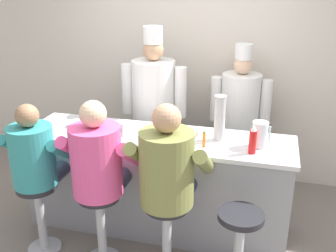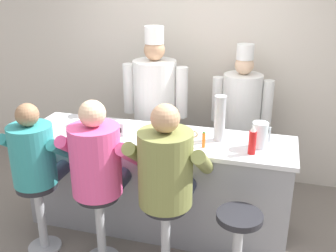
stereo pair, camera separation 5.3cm
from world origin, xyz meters
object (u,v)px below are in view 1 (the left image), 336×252
Objects in this scene: ketchup_bottle_red at (253,140)px; cup_stack_steel at (220,118)px; water_pitcher_clear at (260,134)px; cook_in_whites_near at (154,104)px; cereal_bowl at (76,124)px; breakfast_plate at (89,131)px; coffee_mug_tan at (188,134)px; hot_sauce_bottle_orange at (204,140)px; napkin_dispenser_chrome at (119,129)px; diner_seated_pink at (99,165)px; mustard_bottle_yellow at (161,134)px; diner_seated_teal at (35,161)px; empty_stool_round at (239,238)px; diner_seated_olive at (168,172)px; cook_in_whites_far at (240,113)px.

cup_stack_steel is at bearing 145.28° from ketchup_bottle_red.
cook_in_whites_near reaches higher than water_pitcher_clear.
cook_in_whites_near reaches higher than cereal_bowl.
breakfast_plate is 0.62× the size of cup_stack_steel.
coffee_mug_tan is (-0.58, 0.16, -0.07)m from ketchup_bottle_red.
hot_sauce_bottle_orange is 1.02× the size of cereal_bowl.
diner_seated_pink is at bearing -87.89° from napkin_dispenser_chrome.
coffee_mug_tan is 0.93m from cook_in_whites_near.
cup_stack_steel is (0.27, 0.06, 0.16)m from coffee_mug_tan.
mustard_bottle_yellow is 0.98m from cereal_bowl.
diner_seated_pink is at bearing 0.42° from diner_seated_teal.
cook_in_whites_near is at bearing 126.67° from coffee_mug_tan.
cook_in_whites_near reaches higher than empty_stool_round.
cook_in_whites_near is (-0.55, 0.74, 0.00)m from coffee_mug_tan.
cereal_bowl is 0.52m from napkin_dispenser_chrome.
ketchup_bottle_red is at bearing -38.48° from cook_in_whites_near.
diner_seated_olive reaches higher than hot_sauce_bottle_orange.
diner_seated_olive reaches higher than water_pitcher_clear.
ketchup_bottle_red is at bearing 35.73° from diner_seated_olive.
hot_sauce_bottle_orange is 0.56× the size of breakfast_plate.
ketchup_bottle_red is at bearing -3.34° from napkin_dispenser_chrome.
diner_seated_teal is at bearing -155.90° from cup_stack_steel.
hot_sauce_bottle_orange is (0.37, 0.06, -0.04)m from mustard_bottle_yellow.
diner_seated_pink is (0.33, -0.51, -0.06)m from breakfast_plate.
ketchup_bottle_red reaches higher than empty_stool_round.
cook_in_whites_far is (1.32, 1.07, -0.06)m from breakfast_plate.
ketchup_bottle_red reaches higher than water_pitcher_clear.
empty_stool_round is (0.29, -0.69, -0.73)m from cup_stack_steel.
napkin_dispenser_chrome is 0.08× the size of diner_seated_pink.
ketchup_bottle_red is at bearing -6.41° from cereal_bowl.
cook_in_whites_near is 0.97m from cook_in_whites_far.
cup_stack_steel reaches higher than empty_stool_round.
coffee_mug_tan reaches higher than empty_stool_round.
cook_in_whites_near is (-0.83, 0.69, -0.15)m from cup_stack_steel.
empty_stool_round is at bearing -48.79° from coffee_mug_tan.
diner_seated_pink is at bearing -159.79° from ketchup_bottle_red.
diner_seated_pink reaches higher than breakfast_plate.
hot_sauce_bottle_orange is 0.10× the size of diner_seated_pink.
cereal_bowl is 0.08× the size of cook_in_whites_far.
diner_seated_pink is (-1.25, -0.60, -0.16)m from water_pitcher_clear.
water_pitcher_clear is at bearing 3.77° from napkin_dispenser_chrome.
diner_seated_olive is at bearing 0.27° from diner_seated_teal.
ketchup_bottle_red is at bearing -2.41° from hot_sauce_bottle_orange.
diner_seated_pink is (0.02, -0.51, -0.11)m from napkin_dispenser_chrome.
diner_seated_olive is 1.63m from cook_in_whites_far.
cook_in_whites_near reaches higher than ketchup_bottle_red.
diner_seated_pink is at bearing -179.88° from diner_seated_olive.
breakfast_plate is at bearing -174.52° from coffee_mug_tan.
empty_stool_round is at bearing -21.52° from cereal_bowl.
cup_stack_steel is 0.93m from napkin_dispenser_chrome.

